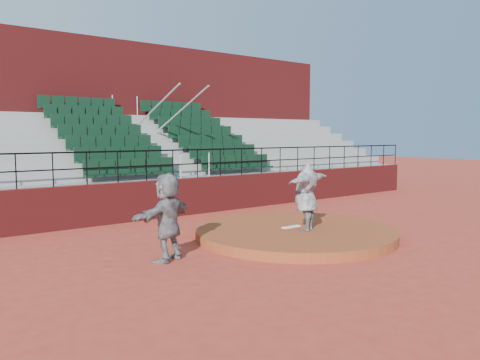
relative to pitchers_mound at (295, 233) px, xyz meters
name	(u,v)px	position (x,y,z in m)	size (l,w,h in m)	color
ground	(295,237)	(0.00, 0.00, -0.12)	(90.00, 90.00, 0.00)	#AB3826
pitchers_mound	(295,233)	(0.00, 0.00, 0.00)	(5.50, 5.50, 0.25)	brown
pitching_rubber	(291,227)	(0.00, 0.15, 0.14)	(0.60, 0.15, 0.03)	white
boundary_wall	(198,195)	(0.00, 5.00, 0.53)	(24.00, 0.30, 1.30)	maroon
wall_railing	(197,157)	(0.00, 5.00, 1.90)	(24.04, 0.05, 1.03)	black
seating_deck	(151,168)	(0.00, 8.65, 1.32)	(24.00, 5.97, 4.63)	gray
press_box_facade	(113,120)	(0.00, 12.60, 3.43)	(24.00, 3.00, 7.10)	maroon
pitcher	(306,197)	(0.04, -0.37, 1.03)	(2.22, 0.60, 1.80)	black
fielder	(168,217)	(-3.97, 0.00, 0.87)	(1.84, 0.59, 1.98)	black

